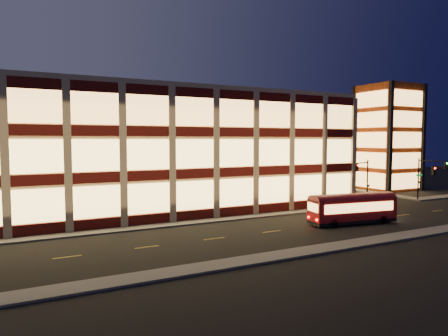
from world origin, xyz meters
TOP-DOWN VIEW (x-y plane):
  - ground at (0.00, 0.00)m, footprint 200.00×200.00m
  - sidewalk_office_south at (-3.00, 1.00)m, footprint 54.00×2.00m
  - sidewalk_office_east at (23.00, 17.00)m, footprint 2.00×30.00m
  - sidewalk_tower_south at (40.00, 1.00)m, footprint 14.00×2.00m
  - sidewalk_tower_west at (34.00, 17.00)m, footprint 2.00×30.00m
  - sidewalk_near at (0.00, -13.00)m, footprint 100.00×2.00m
  - office_building at (-2.91, 16.91)m, footprint 50.45×30.45m
  - stair_tower at (39.95, 11.95)m, footprint 8.60×8.60m
  - traffic_signal_far at (22.21, 0.24)m, footprint 3.79×1.87m
  - traffic_signal_right at (33.50, -0.62)m, footprint 1.20×4.37m
  - trolley_bus at (13.35, -6.79)m, footprint 9.50×3.60m

SIDE VIEW (x-z plane):
  - ground at x=0.00m, z-range 0.00..0.00m
  - sidewalk_office_south at x=-3.00m, z-range 0.00..0.15m
  - sidewalk_office_east at x=23.00m, z-range 0.00..0.15m
  - sidewalk_tower_south at x=40.00m, z-range 0.00..0.15m
  - sidewalk_tower_west at x=34.00m, z-range 0.00..0.15m
  - sidewalk_near at x=0.00m, z-range 0.00..0.15m
  - trolley_bus at x=13.35m, z-range 0.17..3.31m
  - traffic_signal_right at x=33.50m, z-range 1.10..7.10m
  - traffic_signal_far at x=22.21m, z-range 1.11..7.11m
  - office_building at x=-2.91m, z-range 0.00..14.50m
  - stair_tower at x=39.95m, z-range -0.01..17.99m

